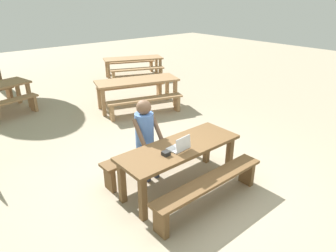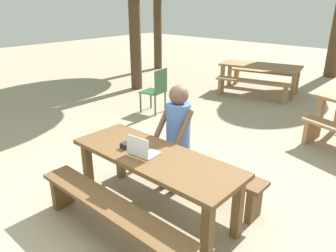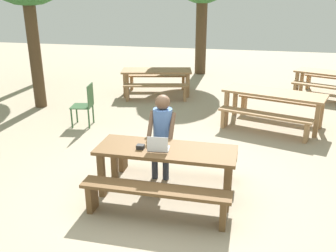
{
  "view_description": "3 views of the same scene",
  "coord_description": "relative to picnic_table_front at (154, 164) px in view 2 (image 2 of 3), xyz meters",
  "views": [
    {
      "loc": [
        -2.75,
        -2.98,
        2.84
      ],
      "look_at": [
        -0.03,
        0.25,
        0.98
      ],
      "focal_mm": 32.15,
      "sensor_mm": 36.0,
      "label": 1
    },
    {
      "loc": [
        2.17,
        -2.2,
        2.28
      ],
      "look_at": [
        -0.03,
        0.25,
        0.98
      ],
      "focal_mm": 34.46,
      "sensor_mm": 36.0,
      "label": 2
    },
    {
      "loc": [
        1.09,
        -4.69,
        2.82
      ],
      "look_at": [
        -0.03,
        0.25,
        0.98
      ],
      "focal_mm": 39.52,
      "sensor_mm": 36.0,
      "label": 3
    }
  ],
  "objects": [
    {
      "name": "person_seated",
      "position": [
        -0.2,
        0.6,
        0.17
      ],
      "size": [
        0.41,
        0.41,
        1.34
      ],
      "color": "#333847",
      "rests_on": "ground"
    },
    {
      "name": "bench_far",
      "position": [
        0.0,
        0.63,
        -0.28
      ],
      "size": [
        1.98,
        0.3,
        0.45
      ],
      "color": "brown",
      "rests_on": "ground"
    },
    {
      "name": "bench_near",
      "position": [
        0.0,
        -0.63,
        -0.28
      ],
      "size": [
        1.98,
        0.3,
        0.45
      ],
      "color": "brown",
      "rests_on": "ground"
    },
    {
      "name": "laptop",
      "position": [
        -0.09,
        -0.09,
        0.17
      ],
      "size": [
        0.31,
        0.26,
        0.22
      ],
      "rotation": [
        0.0,
        0.0,
        3.22
      ],
      "color": "silver",
      "rests_on": "picnic_table_front"
    },
    {
      "name": "bench_mid_north",
      "position": [
        -1.68,
        6.07,
        -0.28
      ],
      "size": [
        1.8,
        0.68,
        0.45
      ],
      "rotation": [
        0.0,
        0.0,
        0.22
      ],
      "color": "#9E754C",
      "rests_on": "ground"
    },
    {
      "name": "small_pouch",
      "position": [
        -0.35,
        -0.09,
        0.14
      ],
      "size": [
        0.11,
        0.09,
        0.06
      ],
      "color": "black",
      "rests_on": "picnic_table_front"
    },
    {
      "name": "bench_mid_south",
      "position": [
        -1.41,
        4.85,
        -0.28
      ],
      "size": [
        1.8,
        0.68,
        0.45
      ],
      "rotation": [
        0.0,
        0.0,
        0.22
      ],
      "color": "#9E754C",
      "rests_on": "ground"
    },
    {
      "name": "picnic_table_front",
      "position": [
        0.0,
        0.0,
        0.0
      ],
      "size": [
        1.99,
        0.72,
        0.73
      ],
      "color": "brown",
      "rests_on": "ground"
    },
    {
      "name": "plastic_chair",
      "position": [
        -2.42,
        2.54,
        -0.12
      ],
      "size": [
        0.51,
        0.51,
        0.94
      ],
      "rotation": [
        0.0,
        0.0,
        4.88
      ],
      "color": "#335933",
      "rests_on": "ground"
    },
    {
      "name": "ground_plane",
      "position": [
        0.0,
        0.0,
        -0.62
      ],
      "size": [
        30.0,
        30.0,
        0.0
      ],
      "primitive_type": "plane",
      "color": "tan"
    },
    {
      "name": "picnic_table_mid",
      "position": [
        -1.54,
        5.46,
        0.0
      ],
      "size": [
        2.1,
        1.19,
        0.73
      ],
      "rotation": [
        0.0,
        0.0,
        0.22
      ],
      "color": "#9E754C",
      "rests_on": "ground"
    }
  ]
}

